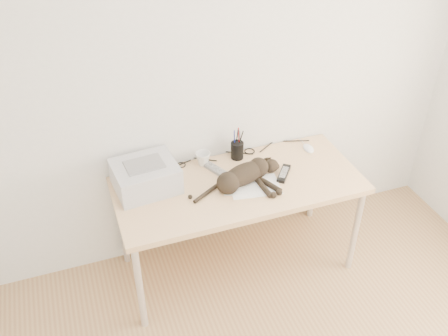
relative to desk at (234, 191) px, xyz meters
name	(u,v)px	position (x,y,z in m)	size (l,w,h in m)	color
wall_back	(220,81)	(0.00, 0.27, 0.69)	(3.50, 3.50, 0.00)	silver
desk	(234,191)	(0.00, 0.00, 0.00)	(1.60, 0.70, 0.74)	#DDBC81
printer	(146,176)	(-0.57, 0.07, 0.22)	(0.42, 0.37, 0.18)	#A2A2A6
papers	(252,185)	(0.07, -0.14, 0.14)	(0.39, 0.32, 0.01)	white
cat	(243,177)	(0.01, -0.11, 0.20)	(0.65, 0.32, 0.15)	black
mug	(203,159)	(-0.15, 0.19, 0.18)	(0.10, 0.10, 0.09)	white
pen_cup	(237,150)	(0.09, 0.19, 0.20)	(0.09, 0.09, 0.23)	black
remote_grey	(214,168)	(-0.11, 0.11, 0.14)	(0.06, 0.20, 0.02)	slate
remote_black	(284,173)	(0.31, -0.10, 0.14)	(0.05, 0.19, 0.02)	black
mouse	(309,147)	(0.61, 0.12, 0.15)	(0.07, 0.12, 0.04)	white
cable_tangle	(223,157)	(0.00, 0.22, 0.14)	(1.36, 0.08, 0.01)	black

